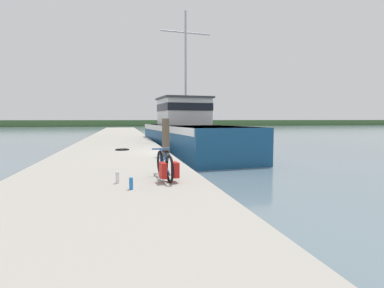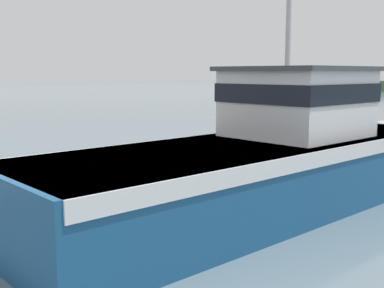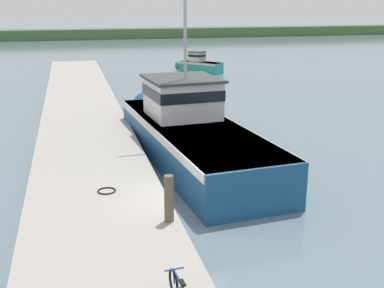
# 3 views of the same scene
# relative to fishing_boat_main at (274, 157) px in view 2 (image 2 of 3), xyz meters

# --- Properties ---
(ground_plane) EXTENTS (320.00, 320.00, 0.00)m
(ground_plane) POSITION_rel_fishing_boat_main_xyz_m (-1.55, -6.20, -1.31)
(ground_plane) COLOR slate
(fishing_boat_main) EXTENTS (4.92, 15.23, 9.18)m
(fishing_boat_main) POSITION_rel_fishing_boat_main_xyz_m (0.00, 0.00, 0.00)
(fishing_boat_main) COLOR navy
(fishing_boat_main) RESTS_ON ground_plane
(hose_coil) EXTENTS (0.63, 0.63, 0.05)m
(hose_coil) POSITION_rel_fishing_boat_main_xyz_m (-4.18, -5.15, -0.54)
(hose_coil) COLOR black
(hose_coil) RESTS_ON dock_pier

